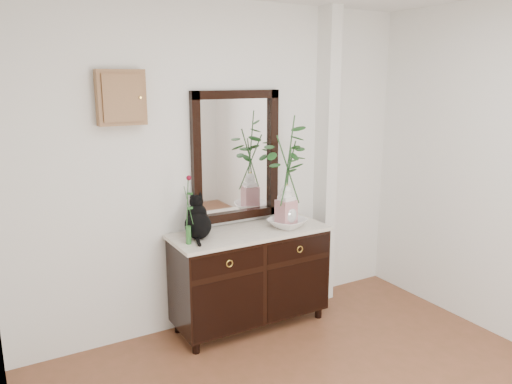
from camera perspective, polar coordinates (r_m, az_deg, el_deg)
wall_back at (r=4.20m, az=-3.57°, el=2.78°), size 3.60×0.04×2.70m
pilaster at (r=4.66m, az=7.99°, el=3.69°), size 0.12×0.20×2.70m
sideboard at (r=4.28m, az=-0.68°, el=-9.25°), size 1.33×0.52×0.82m
wall_mirror at (r=4.22m, az=-2.28°, el=4.07°), size 0.80×0.06×1.10m
key_cabinet at (r=3.80m, az=-15.18°, el=10.38°), size 0.35×0.10×0.40m
cat at (r=3.95m, az=-6.67°, el=-2.83°), size 0.31×0.35×0.34m
lotus_bowl at (r=4.24m, az=3.61°, el=-3.56°), size 0.40×0.40×0.08m
vase_branches at (r=4.13m, az=3.70°, el=2.45°), size 0.55×0.55×0.94m
bud_vase_rose at (r=3.79m, az=-7.82°, el=-2.00°), size 0.08×0.08×0.54m
ginger_jar at (r=4.20m, az=3.47°, el=-1.57°), size 0.16×0.16×0.38m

